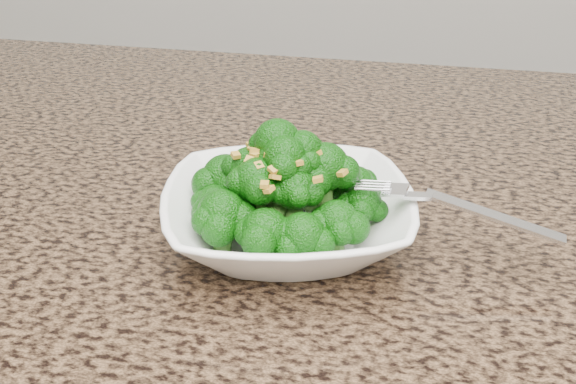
# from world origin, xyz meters

# --- Properties ---
(granite_counter) EXTENTS (1.64, 1.04, 0.03)m
(granite_counter) POSITION_xyz_m (0.00, 0.30, 0.89)
(granite_counter) COLOR brown
(granite_counter) RESTS_ON cabinet
(bowl) EXTENTS (0.26, 0.26, 0.05)m
(bowl) POSITION_xyz_m (0.03, 0.24, 0.93)
(bowl) COLOR white
(bowl) RESTS_ON granite_counter
(broccoli_pile) EXTENTS (0.18, 0.18, 0.07)m
(broccoli_pile) POSITION_xyz_m (0.03, 0.24, 0.99)
(broccoli_pile) COLOR #0E5009
(broccoli_pile) RESTS_ON bowl
(garlic_topping) EXTENTS (0.11, 0.11, 0.01)m
(garlic_topping) POSITION_xyz_m (0.03, 0.24, 1.03)
(garlic_topping) COLOR gold
(garlic_topping) RESTS_ON broccoli_pile
(fork) EXTENTS (0.19, 0.05, 0.01)m
(fork) POSITION_xyz_m (0.14, 0.24, 0.96)
(fork) COLOR silver
(fork) RESTS_ON bowl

